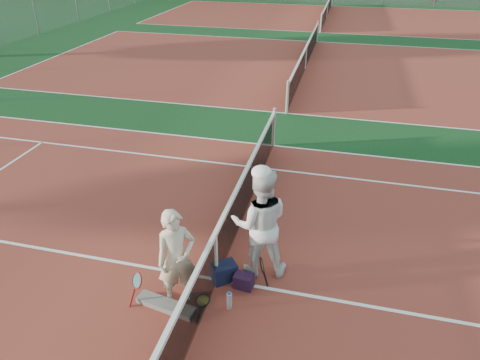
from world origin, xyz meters
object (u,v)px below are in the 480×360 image
racket_red (138,288)px  racket_black_held (262,273)px  player_a (177,258)px  racket_spare (203,300)px  water_bottle (229,301)px  net_main (216,257)px  sports_bag_purple (244,281)px  player_b (260,223)px  sports_bag_navy (224,272)px

racket_red → racket_black_held: bearing=-34.1°
player_a → racket_spare: bearing=-35.0°
racket_black_held → player_a: bearing=12.8°
player_a → racket_black_held: (1.22, 0.59, -0.55)m
racket_red → water_bottle: racket_red is taller
net_main → sports_bag_purple: 0.62m
player_b → sports_bag_purple: bearing=58.5°
racket_red → net_main: bearing=-22.0°
racket_spare → sports_bag_purple: sports_bag_purple is taller
player_b → sports_bag_navy: player_b is taller
racket_black_held → sports_bag_navy: (-0.65, 0.01, -0.13)m
player_b → sports_bag_purple: (-0.16, -0.49, -0.87)m
player_b → sports_bag_purple: player_b is taller
racket_red → sports_bag_purple: size_ratio=1.77×
player_b → water_bottle: bearing=61.2°
player_a → player_b: (1.10, 0.99, 0.15)m
net_main → water_bottle: net_main is taller
player_b → racket_spare: (-0.73, -0.96, -0.98)m
player_a → racket_black_held: bearing=-13.7°
sports_bag_purple → net_main: bearing=173.5°
player_b → racket_red: bearing=21.2°
net_main → racket_black_held: bearing=2.2°
net_main → player_b: bearing=34.1°
racket_red → sports_bag_purple: racket_red is taller
water_bottle → player_a: bearing=179.6°
racket_red → racket_spare: (0.99, 0.23, -0.26)m
racket_black_held → water_bottle: (-0.39, -0.59, -0.15)m
net_main → racket_red: bearing=-144.7°
racket_spare → water_bottle: size_ratio=2.00×
player_a → racket_black_held: player_a is taller
player_a → racket_spare: size_ratio=2.82×
player_b → racket_spare: 1.56m
sports_bag_purple → water_bottle: (-0.11, -0.51, 0.02)m
racket_spare → sports_bag_purple: 0.75m
net_main → player_a: player_a is taller
sports_bag_navy → sports_bag_purple: sports_bag_navy is taller
racket_black_held → sports_bag_navy: size_ratio=1.45×
racket_red → player_b: bearing=-22.5°
net_main → racket_spare: size_ratio=18.30×
player_b → net_main: bearing=20.4°
sports_bag_purple → water_bottle: 0.52m
net_main → racket_black_held: 0.80m
player_b → sports_bag_navy: 1.06m
net_main → racket_red: net_main is taller
racket_red → racket_black_held: 2.00m
net_main → player_a: size_ratio=6.49×
player_b → racket_black_held: 0.82m
racket_spare → player_a: bearing=87.5°
water_bottle → racket_spare: bearing=175.8°
racket_red → sports_bag_purple: (1.56, 0.70, -0.15)m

